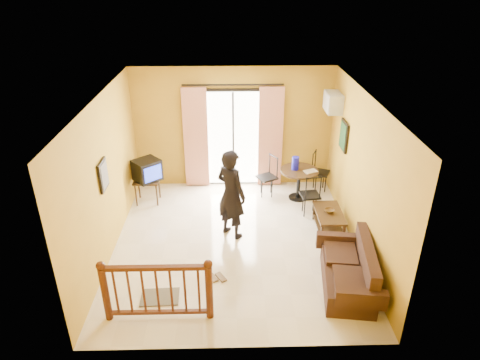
{
  "coord_description": "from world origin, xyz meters",
  "views": [
    {
      "loc": [
        -0.07,
        -6.73,
        4.71
      ],
      "look_at": [
        0.1,
        0.2,
        1.23
      ],
      "focal_mm": 32.0,
      "sensor_mm": 36.0,
      "label": 1
    }
  ],
  "objects_px": {
    "dining_table": "(299,176)",
    "sofa": "(351,272)",
    "standing_person": "(231,194)",
    "coffee_table": "(329,218)",
    "television": "(147,170)"
  },
  "relations": [
    {
      "from": "coffee_table",
      "to": "sofa",
      "type": "distance_m",
      "value": 1.68
    },
    {
      "from": "dining_table",
      "to": "sofa",
      "type": "distance_m",
      "value": 3.04
    },
    {
      "from": "television",
      "to": "standing_person",
      "type": "height_order",
      "value": "standing_person"
    },
    {
      "from": "television",
      "to": "sofa",
      "type": "relative_size",
      "value": 0.41
    },
    {
      "from": "dining_table",
      "to": "coffee_table",
      "type": "distance_m",
      "value": 1.41
    },
    {
      "from": "television",
      "to": "coffee_table",
      "type": "height_order",
      "value": "television"
    },
    {
      "from": "dining_table",
      "to": "sofa",
      "type": "height_order",
      "value": "sofa"
    },
    {
      "from": "television",
      "to": "sofa",
      "type": "bearing_deg",
      "value": -79.52
    },
    {
      "from": "coffee_table",
      "to": "standing_person",
      "type": "distance_m",
      "value": 2.01
    },
    {
      "from": "standing_person",
      "to": "sofa",
      "type": "bearing_deg",
      "value": -177.83
    },
    {
      "from": "dining_table",
      "to": "standing_person",
      "type": "distance_m",
      "value": 2.1
    },
    {
      "from": "standing_person",
      "to": "television",
      "type": "bearing_deg",
      "value": 5.18
    },
    {
      "from": "sofa",
      "to": "dining_table",
      "type": "bearing_deg",
      "value": 105.5
    },
    {
      "from": "coffee_table",
      "to": "standing_person",
      "type": "relative_size",
      "value": 0.52
    },
    {
      "from": "dining_table",
      "to": "sofa",
      "type": "relative_size",
      "value": 0.49
    }
  ]
}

